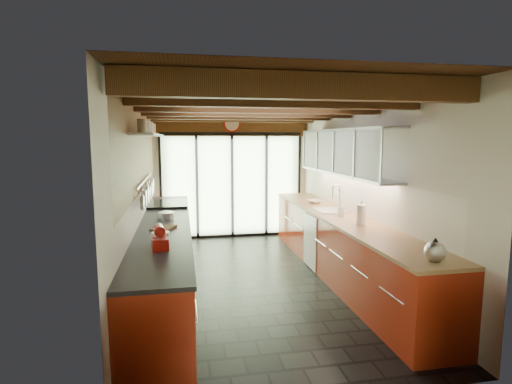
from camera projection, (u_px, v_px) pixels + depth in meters
ground at (256, 281)px, 5.80m from camera, size 5.50×5.50×0.00m
room_shell at (256, 167)px, 5.58m from camera, size 5.50×5.50×5.50m
ceiling_beams at (251, 110)px, 5.84m from camera, size 3.14×5.06×4.90m
glass_door at (232, 158)px, 8.20m from camera, size 2.95×0.10×2.90m
left_counter at (166, 255)px, 5.51m from camera, size 0.68×5.00×0.92m
range_stove at (169, 230)px, 6.92m from camera, size 0.66×0.90×0.97m
right_counter at (340, 246)px, 5.97m from camera, size 0.68×5.00×0.92m
sink_assembly at (332, 208)px, 6.30m from camera, size 0.45×0.52×0.43m
upper_cabinets_right at (344, 152)px, 6.11m from camera, size 0.34×3.00×3.00m
left_wall_fixtures at (149, 157)px, 5.54m from camera, size 0.28×2.60×0.96m
stand_mixer at (160, 239)px, 4.14m from camera, size 0.19×0.30×0.25m
pot_large at (161, 238)px, 4.33m from camera, size 0.21×0.21×0.13m
pot_small at (166, 215)px, 5.70m from camera, size 0.30×0.30×0.09m
cutting_board at (164, 228)px, 5.02m from camera, size 0.33×0.39×0.03m
kettle at (435, 250)px, 3.71m from camera, size 0.21×0.25×0.23m
paper_towel at (361, 215)px, 5.22m from camera, size 0.13×0.13×0.33m
soap_bottle at (341, 210)px, 5.88m from camera, size 0.11×0.11×0.19m
bowl at (315, 202)px, 7.04m from camera, size 0.30×0.30×0.06m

